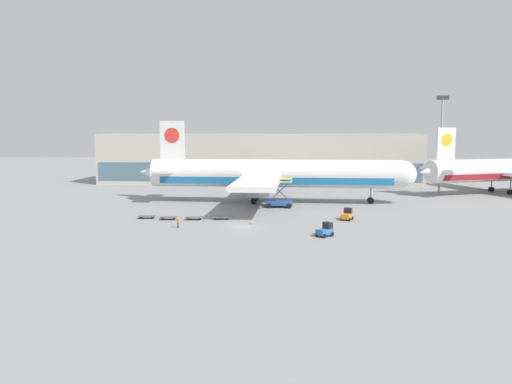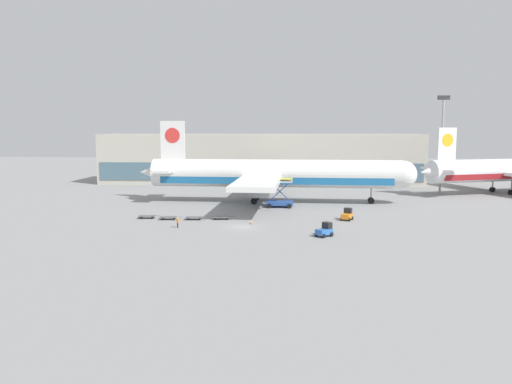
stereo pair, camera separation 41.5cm
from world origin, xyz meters
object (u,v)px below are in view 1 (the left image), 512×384
baggage_dolly_lead (147,216)px  baggage_dolly_third (194,217)px  airplane_distant (512,171)px  ground_crew_near (178,222)px  baggage_tug_mid (325,230)px  traffic_cone_near (252,222)px  baggage_tug_foreground (347,215)px  light_mast (441,137)px  baggage_dolly_trail (221,217)px  baggage_dolly_second (168,217)px  scissor_lift_loader (280,196)px  airplane_main (271,175)px

baggage_dolly_lead → baggage_dolly_third: bearing=-9.1°
airplane_distant → ground_crew_near: 86.18m
baggage_tug_mid → traffic_cone_near: size_ratio=3.82×
baggage_dolly_third → baggage_tug_foreground: bearing=-1.1°
airplane_distant → baggage_tug_mid: size_ratio=18.53×
traffic_cone_near → light_mast: bearing=45.7°
baggage_dolly_lead → baggage_dolly_trail: size_ratio=1.00×
baggage_dolly_second → baggage_dolly_third: 4.35m
light_mast → baggage_tug_mid: bearing=-120.8°
baggage_dolly_lead → ground_crew_near: 10.57m
airplane_distant → baggage_tug_foreground: (-43.97, -40.15, -4.50)m
light_mast → baggage_dolly_lead: (-60.50, -39.32, -13.06)m
light_mast → scissor_lift_loader: light_mast is taller
baggage_tug_mid → baggage_dolly_second: baggage_tug_mid is taller
baggage_dolly_second → traffic_cone_near: size_ratio=5.22×
airplane_main → ground_crew_near: bearing=-113.2°
baggage_dolly_lead → baggage_dolly_trail: 12.87m
baggage_tug_foreground → ground_crew_near: bearing=131.4°
airplane_main → baggage_dolly_lead: 29.97m
baggage_dolly_third → baggage_dolly_trail: size_ratio=1.00×
baggage_tug_foreground → baggage_dolly_lead: (-34.11, -0.79, -0.49)m
traffic_cone_near → ground_crew_near: bearing=-161.0°
airplane_main → ground_crew_near: airplane_main is taller
baggage_tug_foreground → baggage_dolly_third: 25.85m
baggage_dolly_third → ground_crew_near: ground_crew_near is taller
baggage_tug_mid → baggage_dolly_lead: size_ratio=0.73×
ground_crew_near → traffic_cone_near: bearing=-99.1°
scissor_lift_loader → baggage_tug_mid: (7.01, -26.96, -1.27)m
ground_crew_near → traffic_cone_near: size_ratio=2.33×
airplane_main → baggage_dolly_second: (-16.66, -21.92, -5.45)m
airplane_main → baggage_dolly_lead: bearing=-132.6°
baggage_dolly_second → airplane_distant: bearing=25.0°
airplane_distant → baggage_dolly_second: bearing=-172.0°
baggage_tug_foreground → traffic_cone_near: size_ratio=3.89×
airplane_distant → baggage_tug_mid: bearing=-153.6°
light_mast → baggage_tug_mid: size_ratio=8.46×
light_mast → baggage_dolly_lead: bearing=-147.0°
airplane_main → airplane_distant: bearing=20.9°
scissor_lift_loader → traffic_cone_near: size_ratio=7.91×
baggage_tug_mid → baggage_dolly_second: 28.12m
baggage_tug_foreground → baggage_dolly_second: bearing=116.9°
baggage_tug_mid → baggage_dolly_third: bearing=106.6°
baggage_dolly_trail → light_mast: bearing=35.2°
baggage_dolly_third → traffic_cone_near: 10.50m
baggage_tug_foreground → baggage_tug_mid: size_ratio=1.02×
baggage_dolly_third → baggage_tug_mid: bearing=-33.9°
light_mast → scissor_lift_loader: (-38.04, -25.03, -11.30)m
light_mast → ground_crew_near: size_ratio=13.88×
baggage_dolly_third → baggage_dolly_trail: (4.57, 0.64, 0.00)m
airplane_distant → traffic_cone_near: size_ratio=70.85×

